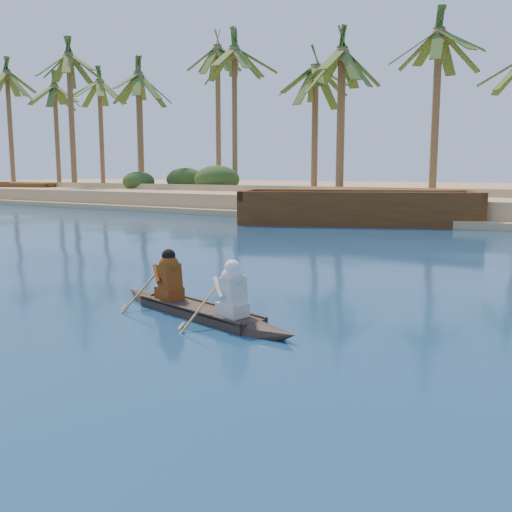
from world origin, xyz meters
The scene contains 6 objects.
sandy_embankment centered at (0.00, 46.89, 0.53)m, with size 150.00×51.00×1.50m.
palm_grove centered at (0.00, 35.00, 8.00)m, with size 110.00×14.00×16.00m, color #37501C, non-canonical shape.
shrub_cluster centered at (0.00, 31.50, 1.20)m, with size 100.00×6.00×2.40m, color #203F16, non-canonical shape.
canoe centered at (8.00, 1.85, 0.27)m, with size 5.08×1.81×1.39m.
barge_left centered at (-36.38, 27.00, 0.69)m, with size 12.55×7.27×1.99m.
barge_mid centered at (2.56, 22.00, 0.72)m, with size 12.94×8.77×2.06m.
Camera 1 is at (14.81, -6.50, 2.77)m, focal length 40.00 mm.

